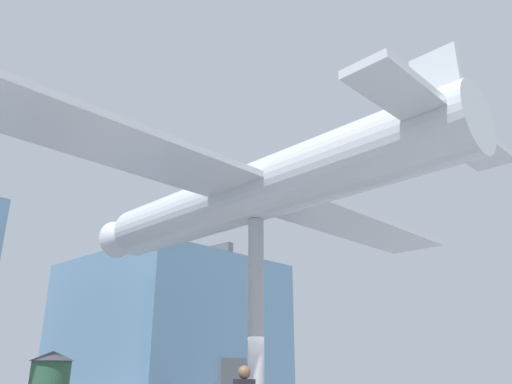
# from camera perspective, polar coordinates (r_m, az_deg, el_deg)

# --- Properties ---
(glass_pavilion_right) EXTENTS (9.92, 10.61, 8.25)m
(glass_pavilion_right) POSITION_cam_1_polar(r_m,az_deg,el_deg) (30.09, -9.98, -15.44)
(glass_pavilion_right) COLOR slate
(glass_pavilion_right) RESTS_ON ground_plane
(support_pylon_central) EXTENTS (0.44, 0.44, 5.72)m
(support_pylon_central) POSITION_cam_1_polar(r_m,az_deg,el_deg) (13.72, 0.00, -14.74)
(support_pylon_central) COLOR #999EA3
(support_pylon_central) RESTS_ON ground_plane
(suspended_airplane) EXTENTS (19.42, 14.73, 2.78)m
(suspended_airplane) POSITION_cam_1_polar(r_m,az_deg,el_deg) (14.71, -0.71, -0.20)
(suspended_airplane) COLOR #B2B7BC
(suspended_airplane) RESTS_ON support_pylon_central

